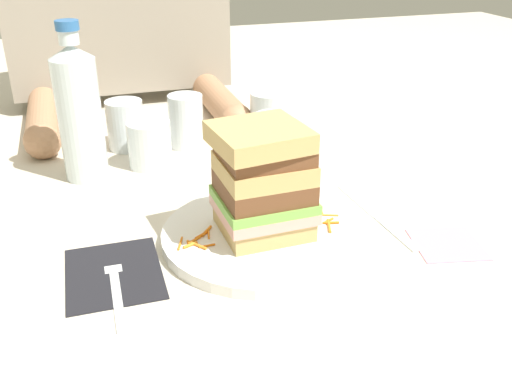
{
  "coord_description": "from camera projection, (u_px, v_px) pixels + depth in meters",
  "views": [
    {
      "loc": [
        -0.2,
        -0.6,
        0.38
      ],
      "look_at": [
        0.01,
        0.02,
        0.05
      ],
      "focal_mm": 39.87,
      "sensor_mm": 36.0,
      "label": 1
    }
  ],
  "objects": [
    {
      "name": "ground_plane",
      "position": [
        256.0,
        238.0,
        0.74
      ],
      "size": [
        3.0,
        3.0,
        0.0
      ],
      "primitive_type": "plane",
      "color": "beige"
    },
    {
      "name": "main_plate",
      "position": [
        263.0,
        235.0,
        0.73
      ],
      "size": [
        0.26,
        0.26,
        0.01
      ],
      "primitive_type": "cylinder",
      "color": "white",
      "rests_on": "ground_plane"
    },
    {
      "name": "sandwich",
      "position": [
        263.0,
        181.0,
        0.69
      ],
      "size": [
        0.12,
        0.11,
        0.14
      ],
      "color": "tan",
      "rests_on": "main_plate"
    },
    {
      "name": "carrot_shred_0",
      "position": [
        208.0,
        234.0,
        0.71
      ],
      "size": [
        0.01,
        0.02,
        0.0
      ],
      "primitive_type": "cylinder",
      "rotation": [
        0.0,
        1.57,
        4.5
      ],
      "color": "orange",
      "rests_on": "main_plate"
    },
    {
      "name": "carrot_shred_1",
      "position": [
        206.0,
        231.0,
        0.72
      ],
      "size": [
        0.02,
        0.02,
        0.0
      ],
      "primitive_type": "cylinder",
      "rotation": [
        0.0,
        1.57,
        4.03
      ],
      "color": "orange",
      "rests_on": "main_plate"
    },
    {
      "name": "carrot_shred_2",
      "position": [
        190.0,
        245.0,
        0.69
      ],
      "size": [
        0.02,
        0.01,
        0.0
      ],
      "primitive_type": "cylinder",
      "rotation": [
        0.0,
        1.57,
        0.38
      ],
      "color": "orange",
      "rests_on": "main_plate"
    },
    {
      "name": "carrot_shred_3",
      "position": [
        201.0,
        234.0,
        0.71
      ],
      "size": [
        0.02,
        0.01,
        0.0
      ],
      "primitive_type": "cylinder",
      "rotation": [
        0.0,
        1.57,
        3.71
      ],
      "color": "orange",
      "rests_on": "main_plate"
    },
    {
      "name": "carrot_shred_4",
      "position": [
        197.0,
        245.0,
        0.69
      ],
      "size": [
        0.02,
        0.03,
        0.0
      ],
      "primitive_type": "cylinder",
      "rotation": [
        0.0,
        1.57,
        2.21
      ],
      "color": "orange",
      "rests_on": "main_plate"
    },
    {
      "name": "carrot_shred_5",
      "position": [
        180.0,
        243.0,
        0.69
      ],
      "size": [
        0.01,
        0.03,
        0.0
      ],
      "primitive_type": "cylinder",
      "rotation": [
        0.0,
        1.57,
        4.36
      ],
      "color": "orange",
      "rests_on": "main_plate"
    },
    {
      "name": "carrot_shred_6",
      "position": [
        194.0,
        240.0,
        0.7
      ],
      "size": [
        0.02,
        0.01,
        0.0
      ],
      "primitive_type": "cylinder",
      "rotation": [
        0.0,
        1.57,
        0.52
      ],
      "color": "orange",
      "rests_on": "main_plate"
    },
    {
      "name": "carrot_shred_7",
      "position": [
        207.0,
        246.0,
        0.69
      ],
      "size": [
        0.02,
        0.0,
        0.0
      ],
      "primitive_type": "cylinder",
      "rotation": [
        0.0,
        1.57,
        3.17
      ],
      "color": "orange",
      "rests_on": "main_plate"
    },
    {
      "name": "carrot_shred_8",
      "position": [
        329.0,
        215.0,
        0.76
      ],
      "size": [
        0.02,
        0.01,
        0.0
      ],
      "primitive_type": "cylinder",
      "rotation": [
        0.0,
        1.57,
        2.76
      ],
      "color": "orange",
      "rests_on": "main_plate"
    },
    {
      "name": "carrot_shred_9",
      "position": [
        328.0,
        221.0,
        0.74
      ],
      "size": [
        0.02,
        0.01,
        0.0
      ],
      "primitive_type": "cylinder",
      "rotation": [
        0.0,
        1.57,
        3.56
      ],
      "color": "orange",
      "rests_on": "main_plate"
    },
    {
      "name": "carrot_shred_10",
      "position": [
        332.0,
        223.0,
        0.74
      ],
      "size": [
        0.02,
        0.01,
        0.0
      ],
      "primitive_type": "cylinder",
      "rotation": [
        0.0,
        1.57,
        6.04
      ],
      "color": "orange",
      "rests_on": "main_plate"
    },
    {
      "name": "carrot_shred_11",
      "position": [
        329.0,
        226.0,
        0.73
      ],
      "size": [
        0.01,
        0.03,
        0.0
      ],
      "primitive_type": "cylinder",
      "rotation": [
        0.0,
        1.57,
        4.38
      ],
      "color": "orange",
      "rests_on": "main_plate"
    },
    {
      "name": "carrot_shred_12",
      "position": [
        315.0,
        213.0,
        0.76
      ],
      "size": [
        0.02,
        0.01,
        0.0
      ],
      "primitive_type": "cylinder",
      "rotation": [
        0.0,
        1.57,
        2.89
      ],
      "color": "orange",
      "rests_on": "main_plate"
    },
    {
      "name": "napkin_dark",
      "position": [
        114.0,
        273.0,
        0.66
      ],
      "size": [
        0.11,
        0.14,
        0.0
      ],
      "primitive_type": "cube",
      "rotation": [
        0.0,
        0.0,
        -0.01
      ],
      "color": "black",
      "rests_on": "ground_plane"
    },
    {
      "name": "fork",
      "position": [
        115.0,
        281.0,
        0.64
      ],
      "size": [
        0.02,
        0.17,
        0.0
      ],
      "color": "silver",
      "rests_on": "napkin_dark"
    },
    {
      "name": "knife",
      "position": [
        379.0,
        217.0,
        0.78
      ],
      "size": [
        0.02,
        0.2,
        0.0
      ],
      "color": "silver",
      "rests_on": "ground_plane"
    },
    {
      "name": "juice_glass",
      "position": [
        274.0,
        141.0,
        0.95
      ],
      "size": [
        0.07,
        0.07,
        0.08
      ],
      "color": "white",
      "rests_on": "ground_plane"
    },
    {
      "name": "water_bottle",
      "position": [
        79.0,
        111.0,
        0.86
      ],
      "size": [
        0.07,
        0.07,
        0.24
      ],
      "color": "silver",
      "rests_on": "ground_plane"
    },
    {
      "name": "empty_tumbler_0",
      "position": [
        150.0,
        144.0,
        0.93
      ],
      "size": [
        0.07,
        0.07,
        0.08
      ],
      "primitive_type": "cylinder",
      "color": "silver",
      "rests_on": "ground_plane"
    },
    {
      "name": "empty_tumbler_1",
      "position": [
        186.0,
        121.0,
        1.01
      ],
      "size": [
        0.06,
        0.06,
        0.09
      ],
      "primitive_type": "cylinder",
      "color": "silver",
      "rests_on": "ground_plane"
    },
    {
      "name": "empty_tumbler_2",
      "position": [
        269.0,
        115.0,
        1.06
      ],
      "size": [
        0.07,
        0.07,
        0.08
      ],
      "primitive_type": "cylinder",
      "color": "silver",
      "rests_on": "ground_plane"
    },
    {
      "name": "empty_tumbler_3",
      "position": [
        126.0,
        125.0,
        1.0
      ],
      "size": [
        0.06,
        0.06,
        0.09
      ],
      "primitive_type": "cylinder",
      "color": "silver",
      "rests_on": "ground_plane"
    },
    {
      "name": "napkin_pink",
      "position": [
        448.0,
        244.0,
        0.72
      ],
      "size": [
        0.1,
        0.1,
        0.0
      ],
      "primitive_type": "cube",
      "rotation": [
        0.0,
        0.0,
        -0.22
      ],
      "color": "pink",
      "rests_on": "ground_plane"
    }
  ]
}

